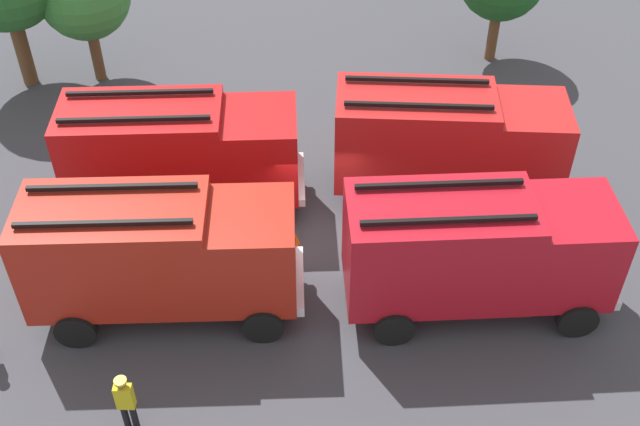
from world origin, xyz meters
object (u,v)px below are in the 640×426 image
fire_truck_2 (180,151)px  fire_truck_1 (477,248)px  fire_truck_3 (448,139)px  firefighter_2 (228,123)px  firefighter_1 (126,401)px  fire_truck_0 (159,252)px  traffic_cone_0 (417,227)px  traffic_cone_1 (292,235)px

fire_truck_2 → fire_truck_1: bearing=-29.3°
fire_truck_3 → firefighter_2: bearing=163.0°
fire_truck_1 → firefighter_1: size_ratio=3.93×
fire_truck_0 → firefighter_2: 7.71m
firefighter_1 → traffic_cone_0: 10.18m
firefighter_2 → traffic_cone_0: (5.87, -4.88, -0.67)m
fire_truck_0 → firefighter_1: size_ratio=3.95×
fire_truck_1 → traffic_cone_1: (-4.82, 2.73, -1.84)m
fire_truck_2 → traffic_cone_1: size_ratio=11.41×
traffic_cone_0 → firefighter_2: bearing=140.3°
firefighter_1 → traffic_cone_0: firefighter_1 is taller
fire_truck_2 → firefighter_2: size_ratio=4.23×
firefighter_1 → traffic_cone_0: size_ratio=3.24×
fire_truck_2 → fire_truck_3: 8.20m
fire_truck_2 → traffic_cone_1: (3.30, -1.96, -1.84)m
fire_truck_0 → fire_truck_1: (8.31, -0.32, 0.00)m
fire_truck_0 → traffic_cone_0: bearing=20.8°
firefighter_1 → traffic_cone_1: size_ratio=2.90×
fire_truck_0 → firefighter_1: (-0.56, -3.81, -1.11)m
firefighter_2 → fire_truck_2: bearing=82.4°
fire_truck_3 → traffic_cone_0: bearing=-113.4°
firefighter_1 → fire_truck_2: bearing=-0.7°
traffic_cone_0 → fire_truck_0: bearing=-160.4°
fire_truck_1 → fire_truck_3: (0.08, 4.84, 0.00)m
fire_truck_1 → traffic_cone_0: fire_truck_1 is taller
fire_truck_1 → traffic_cone_0: (-1.01, 2.92, -1.87)m
firefighter_2 → fire_truck_3: bearing=171.2°
fire_truck_2 → traffic_cone_0: bearing=-13.3°
fire_truck_3 → traffic_cone_0: 2.89m
fire_truck_0 → fire_truck_3: 9.53m
fire_truck_3 → firefighter_1: bearing=-131.0°
firefighter_2 → traffic_cone_1: firefighter_2 is taller
traffic_cone_0 → fire_truck_2: bearing=166.0°
traffic_cone_0 → traffic_cone_1: 3.82m
traffic_cone_1 → fire_truck_0: bearing=-145.3°
traffic_cone_1 → fire_truck_3: bearing=23.3°
traffic_cone_0 → traffic_cone_1: size_ratio=0.89×
fire_truck_1 → traffic_cone_0: size_ratio=12.72×
firefighter_1 → firefighter_2: 11.47m
fire_truck_0 → firefighter_2: (1.43, 7.48, -1.20)m
fire_truck_1 → firefighter_2: bearing=131.2°
traffic_cone_0 → fire_truck_1: bearing=-71.0°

